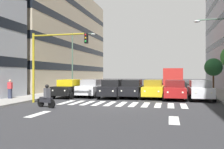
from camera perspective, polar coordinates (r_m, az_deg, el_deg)
name	(u,v)px	position (r m, az deg, el deg)	size (l,w,h in m)	color
ground_plane	(122,104)	(18.01, 2.35, -7.11)	(180.00, 180.00, 0.00)	#2D2D30
sidewalk_right	(18,100)	(21.57, -21.63, -5.71)	(2.92, 90.00, 0.15)	gray
building_right_block_0	(47,39)	(40.95, -15.33, 8.21)	(11.59, 27.11, 16.01)	beige
crosswalk_markings	(122,104)	(18.01, 2.35, -7.09)	(9.45, 2.80, 0.01)	silver
lane_arrow_0	(174,120)	(12.24, 14.67, -10.57)	(0.50, 2.20, 0.01)	silver
lane_arrow_1	(38,114)	(14.20, -17.32, -9.07)	(0.50, 2.20, 0.01)	silver
car_0	(200,90)	(22.01, 20.40, -3.47)	(2.02, 4.44, 1.72)	silver
car_1	(175,90)	(21.77, 14.81, -3.51)	(2.02, 4.44, 1.72)	maroon
car_2	(153,89)	(22.41, 9.91, -3.40)	(2.02, 4.44, 1.72)	gold
car_3	(132,88)	(22.57, 4.84, -3.37)	(2.02, 4.44, 1.72)	black
car_4	(112,88)	(22.49, 0.10, -3.38)	(2.02, 4.44, 1.72)	black
car_5	(91,88)	(23.70, -4.97, -3.20)	(2.02, 4.44, 1.72)	silver
car_6	(69,88)	(23.44, -10.28, -3.24)	(2.02, 4.44, 1.72)	black
bus_behind_traffic	(172,77)	(36.64, 14.33, -0.48)	(2.78, 10.50, 3.00)	red
motorcycle_with_rider	(46,98)	(16.67, -15.50, -5.47)	(1.62, 0.71, 1.57)	black
traffic_light_gantry	(49,55)	(19.23, -14.97, 4.47)	(4.66, 0.36, 5.50)	#AD991E
street_lamp_left	(220,49)	(21.68, 24.62, 5.55)	(2.62, 0.28, 6.82)	#4C6B56
street_lamp_right	(76,55)	(29.24, -8.61, 4.56)	(3.01, 0.28, 7.11)	#4C6B56
street_tree_2	(213,67)	(30.69, 23.20, 1.62)	(2.10, 2.10, 3.97)	#513823
pedestrian_waiting	(10,89)	(22.29, -23.32, -3.14)	(0.36, 0.24, 1.63)	#2D3347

